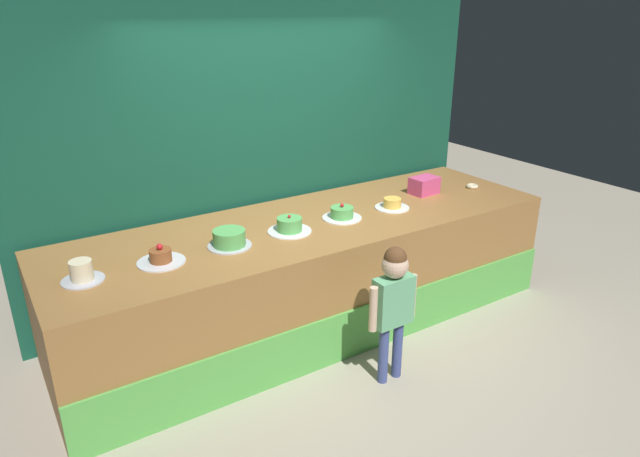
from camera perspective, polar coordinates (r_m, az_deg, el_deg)
The scene contains 12 objects.
ground_plane at distance 4.60m, azimuth 3.37°, elevation -12.61°, with size 12.00×12.00×0.00m, color #ADA38E.
stage_platform at distance 4.82m, azimuth -0.91°, elevation -4.50°, with size 4.23×1.29×0.93m.
curtain_backdrop at distance 5.07m, azimuth -5.46°, elevation 9.84°, with size 4.44×0.08×3.11m, color #144C38.
child_figure at distance 4.02m, azimuth 7.41°, elevation -6.83°, with size 0.41×0.19×1.06m.
pink_box at distance 5.39m, azimuth 10.47°, elevation 4.30°, with size 0.26×0.18×0.16m, color #E34986.
donut at distance 5.68m, azimuth 15.12°, elevation 4.14°, with size 0.11×0.11×0.04m, color beige.
cake_far_left at distance 3.94m, azimuth -22.92°, elevation -4.11°, with size 0.27×0.27×0.14m.
cake_left at distance 4.04m, azimuth -15.77°, elevation -2.82°, with size 0.33×0.33×0.14m.
cake_center_left at distance 4.19m, azimuth -9.14°, elevation -1.03°, with size 0.32×0.32×0.13m.
cake_center_right at distance 4.41m, azimuth -3.10°, elevation 0.28°, with size 0.35×0.35×0.14m.
cake_right at distance 4.69m, azimuth 2.23°, elevation 1.52°, with size 0.33×0.33×0.13m.
cake_far_right at distance 4.96m, azimuth 7.30°, elevation 2.44°, with size 0.30×0.30×0.09m.
Camera 1 is at (-2.28, -3.05, 2.59)m, focal length 31.71 mm.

